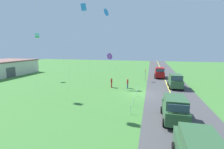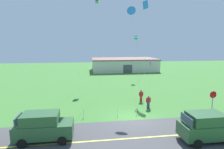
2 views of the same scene
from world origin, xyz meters
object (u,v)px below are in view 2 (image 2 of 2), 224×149
(kite_pink_drift, at_px, (145,7))
(warehouse_distant, at_px, (124,64))
(stop_sign, at_px, (213,98))
(kite_orange_near, at_px, (97,1))
(kite_cyan_top, at_px, (136,38))
(kite_red_low, at_px, (131,11))
(car_parked_west_near, at_px, (43,126))
(person_adult_companion, at_px, (148,102))
(person_adult_near, at_px, (141,95))
(kite_blue_mid, at_px, (151,63))
(car_suv_foreground, at_px, (207,126))

(kite_pink_drift, bearing_deg, warehouse_distant, 86.02)
(stop_sign, distance_m, kite_orange_near, 25.67)
(stop_sign, distance_m, kite_cyan_top, 23.04)
(kite_red_low, relative_size, kite_pink_drift, 0.86)
(stop_sign, distance_m, kite_red_low, 13.68)
(kite_red_low, xyz_separation_m, warehouse_distant, (5.01, 28.52, -9.79))
(kite_red_low, xyz_separation_m, kite_cyan_top, (5.02, 16.02, -2.61))
(car_parked_west_near, relative_size, stop_sign, 1.72)
(kite_red_low, distance_m, kite_pink_drift, 6.18)
(kite_red_low, bearing_deg, warehouse_distant, 80.04)
(person_adult_companion, xyz_separation_m, warehouse_distant, (3.57, 31.69, 0.89))
(stop_sign, height_order, person_adult_near, stop_sign)
(person_adult_companion, bearing_deg, person_adult_near, -117.45)
(kite_cyan_top, height_order, warehouse_distant, kite_cyan_top)
(kite_red_low, bearing_deg, stop_sign, -36.53)
(kite_red_low, bearing_deg, kite_orange_near, 105.19)
(stop_sign, xyz_separation_m, kite_red_low, (-7.72, 5.72, 9.74))
(kite_orange_near, bearing_deg, kite_red_low, -74.81)
(person_adult_near, height_order, kite_pink_drift, kite_pink_drift)
(kite_pink_drift, bearing_deg, kite_cyan_top, 81.53)
(stop_sign, xyz_separation_m, kite_blue_mid, (-4.99, 5.83, 3.26))
(kite_red_low, distance_m, kite_cyan_top, 16.99)
(person_adult_near, relative_size, kite_blue_mid, 0.28)
(kite_pink_drift, xyz_separation_m, warehouse_distant, (1.64, 23.58, -11.34))
(car_parked_west_near, height_order, kite_orange_near, kite_orange_near)
(car_parked_west_near, height_order, stop_sign, stop_sign)
(person_adult_companion, height_order, kite_pink_drift, kite_pink_drift)
(kite_cyan_top, bearing_deg, kite_blue_mid, -98.17)
(person_adult_near, relative_size, kite_cyan_top, 0.17)
(car_suv_foreground, relative_size, person_adult_companion, 2.75)
(car_suv_foreground, height_order, kite_cyan_top, kite_cyan_top)
(person_adult_near, distance_m, kite_cyan_top, 18.75)
(stop_sign, relative_size, person_adult_companion, 1.60)
(stop_sign, xyz_separation_m, warehouse_distant, (-2.71, 34.24, -0.05))
(kite_cyan_top, bearing_deg, person_adult_companion, -100.56)
(car_parked_west_near, relative_size, person_adult_companion, 2.75)
(car_parked_west_near, xyz_separation_m, kite_blue_mid, (11.82, 9.02, 3.90))
(car_parked_west_near, bearing_deg, person_adult_near, 38.77)
(stop_sign, relative_size, warehouse_distant, 0.14)
(car_parked_west_near, bearing_deg, stop_sign, 10.74)
(kite_blue_mid, bearing_deg, car_parked_west_near, -142.65)
(kite_orange_near, bearing_deg, warehouse_distant, 61.43)
(car_parked_west_near, relative_size, kite_pink_drift, 0.31)
(stop_sign, xyz_separation_m, kite_pink_drift, (-4.36, 10.66, 11.30))
(kite_red_low, distance_m, kite_orange_near, 13.92)
(kite_cyan_top, bearing_deg, car_parked_west_near, -119.50)
(kite_pink_drift, bearing_deg, person_adult_near, -110.12)
(warehouse_distant, bearing_deg, stop_sign, -85.47)
(car_suv_foreground, relative_size, kite_red_low, 0.36)
(kite_orange_near, height_order, kite_cyan_top, kite_orange_near)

